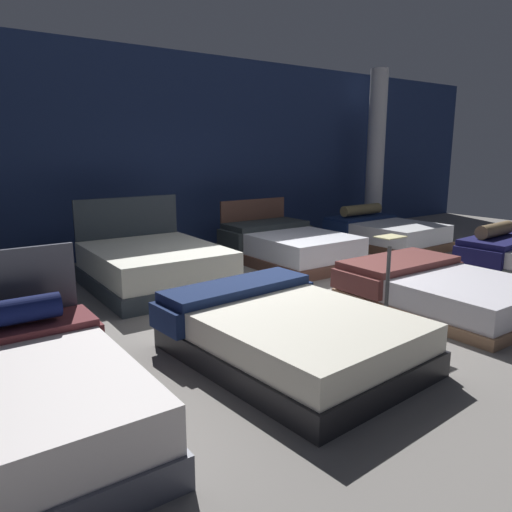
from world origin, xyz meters
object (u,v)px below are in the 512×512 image
bed_2 (439,290)px  bed_1 (288,333)px  price_sign (387,296)px  bed_7 (384,234)px  bed_5 (155,267)px  support_pillar (376,152)px  bed_6 (288,246)px

bed_2 → bed_1: bearing=-177.6°
bed_1 → price_sign: size_ratio=2.23×
bed_7 → price_sign: size_ratio=1.99×
bed_5 → support_pillar: bearing=15.2°
bed_6 → price_sign: price_sign is taller
bed_5 → price_sign: (1.17, -2.93, 0.10)m
bed_6 → support_pillar: 4.11m
bed_7 → support_pillar: size_ratio=0.57×
support_pillar → bed_5: bearing=-167.4°
bed_2 → bed_6: bed_6 is taller
bed_5 → bed_6: (2.40, 0.06, -0.01)m
bed_1 → support_pillar: (6.08, 4.19, 1.51)m
bed_5 → bed_1: bearing=-88.7°
price_sign → bed_1: bearing=175.8°
bed_5 → price_sign: size_ratio=2.05×
bed_1 → price_sign: (1.23, -0.09, 0.15)m
bed_7 → price_sign: (-3.54, -2.88, 0.13)m
bed_2 → bed_5: bearing=130.8°
price_sign → support_pillar: support_pillar is taller
bed_2 → price_sign: 1.16m
bed_1 → bed_7: bed_7 is taller
bed_2 → support_pillar: bearing=49.3°
bed_5 → support_pillar: (6.01, 1.35, 1.46)m
bed_2 → price_sign: price_sign is taller
bed_2 → support_pillar: 5.76m
bed_2 → support_pillar: support_pillar is taller
bed_1 → price_sign: 1.24m
bed_6 → price_sign: bearing=-111.0°
bed_1 → support_pillar: 7.53m
support_pillar → bed_7: bearing=-133.1°
bed_7 → bed_1: bearing=-150.3°
price_sign → support_pillar: (4.84, 4.28, 1.37)m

